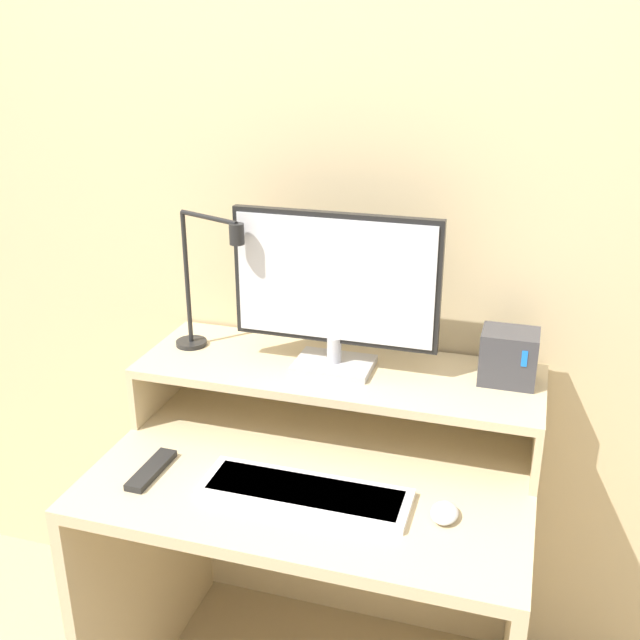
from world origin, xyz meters
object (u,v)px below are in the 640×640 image
Objects in this scene: monitor at (335,288)px; mouse at (445,513)px; desk_lamp at (205,284)px; keyboard at (305,492)px; remote_control at (151,470)px; router_dock at (509,357)px.

monitor reaches higher than mouse.
monitor is 1.38× the size of desk_lamp.
monitor is 6.26× the size of mouse.
desk_lamp is at bearing 139.49° from keyboard.
monitor is 0.34m from desk_lamp.
monitor is 0.58m from mouse.
desk_lamp is (-0.34, 0.00, -0.02)m from monitor.
desk_lamp is 0.81m from mouse.
monitor reaches higher than desk_lamp.
remote_control is at bearing -177.62° from mouse.
desk_lamp is at bearing 155.93° from mouse.
monitor is at bearing -173.47° from router_dock.
monitor is 0.60m from remote_control.
mouse is (0.30, 0.01, 0.00)m from keyboard.
monitor reaches higher than keyboard.
mouse is (0.67, -0.30, -0.34)m from desk_lamp.
router_dock is at bearing 42.35° from keyboard.
monitor is 1.09× the size of keyboard.
keyboard is 0.37m from remote_control.
remote_control is at bearing -153.83° from router_dock.
router_dock is at bearing 26.17° from remote_control.
remote_control is (-0.76, -0.37, -0.23)m from router_dock.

